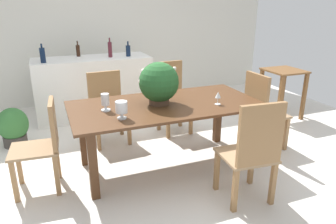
% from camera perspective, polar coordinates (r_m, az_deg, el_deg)
% --- Properties ---
extents(ground_plane, '(7.04, 7.04, 0.00)m').
position_cam_1_polar(ground_plane, '(3.97, -1.91, -7.48)').
color(ground_plane, silver).
extents(back_wall, '(6.40, 0.10, 2.60)m').
position_cam_1_polar(back_wall, '(6.07, -10.65, 14.47)').
color(back_wall, silver).
rests_on(back_wall, ground).
extents(dining_table, '(2.05, 1.02, 0.74)m').
position_cam_1_polar(dining_table, '(3.46, -0.36, -0.19)').
color(dining_table, '#4C2D19').
rests_on(dining_table, ground).
extents(chair_foot_end, '(0.43, 0.47, 0.97)m').
position_cam_1_polar(chair_foot_end, '(4.09, 16.44, 0.74)').
color(chair_foot_end, olive).
rests_on(chair_foot_end, ground).
extents(chair_near_right, '(0.49, 0.48, 1.01)m').
position_cam_1_polar(chair_near_right, '(2.92, 15.04, -6.55)').
color(chair_near_right, olive).
rests_on(chair_near_right, ground).
extents(chair_far_left, '(0.50, 0.46, 0.92)m').
position_cam_1_polar(chair_far_left, '(4.25, -10.93, 1.58)').
color(chair_far_left, olive).
rests_on(chair_far_left, ground).
extents(chair_far_right, '(0.45, 0.43, 1.00)m').
position_cam_1_polar(chair_far_right, '(4.49, 0.66, 3.28)').
color(chair_far_right, olive).
rests_on(chair_far_right, ground).
extents(chair_head_end, '(0.48, 0.44, 0.91)m').
position_cam_1_polar(chair_head_end, '(3.30, -21.50, -5.10)').
color(chair_head_end, olive).
rests_on(chair_head_end, ground).
extents(flower_centerpiece, '(0.43, 0.43, 0.46)m').
position_cam_1_polar(flower_centerpiece, '(3.36, -1.65, 5.26)').
color(flower_centerpiece, '#4C3828').
rests_on(flower_centerpiece, dining_table).
extents(crystal_vase_left, '(0.12, 0.12, 0.17)m').
position_cam_1_polar(crystal_vase_left, '(2.99, -8.39, 0.74)').
color(crystal_vase_left, silver).
rests_on(crystal_vase_left, dining_table).
extents(crystal_vase_center_near, '(0.10, 0.10, 0.18)m').
position_cam_1_polar(crystal_vase_center_near, '(3.24, -11.25, 1.96)').
color(crystal_vase_center_near, silver).
rests_on(crystal_vase_center_near, dining_table).
extents(wine_glass, '(0.06, 0.06, 0.14)m').
position_cam_1_polar(wine_glass, '(3.42, 9.01, 2.94)').
color(wine_glass, silver).
rests_on(wine_glass, dining_table).
extents(kitchen_counter, '(1.80, 0.69, 0.95)m').
position_cam_1_polar(kitchen_counter, '(5.26, -13.23, 4.41)').
color(kitchen_counter, white).
rests_on(kitchen_counter, ground).
extents(wine_bottle_tall, '(0.06, 0.06, 0.24)m').
position_cam_1_polar(wine_bottle_tall, '(5.32, -15.91, 10.62)').
color(wine_bottle_tall, black).
rests_on(wine_bottle_tall, kitchen_counter).
extents(wine_bottle_clear, '(0.06, 0.06, 0.30)m').
position_cam_1_polar(wine_bottle_clear, '(5.13, -10.41, 11.06)').
color(wine_bottle_clear, '#511E28').
rests_on(wine_bottle_clear, kitchen_counter).
extents(wine_bottle_amber, '(0.07, 0.07, 0.24)m').
position_cam_1_polar(wine_bottle_amber, '(5.17, -7.20, 10.94)').
color(wine_bottle_amber, '#0F1E38').
rests_on(wine_bottle_amber, kitchen_counter).
extents(wine_bottle_green, '(0.08, 0.08, 0.27)m').
position_cam_1_polar(wine_bottle_green, '(4.91, -21.67, 9.51)').
color(wine_bottle_green, '#0F1E38').
rests_on(wine_bottle_green, kitchen_counter).
extents(side_table, '(0.54, 0.56, 0.77)m').
position_cam_1_polar(side_table, '(5.35, 20.02, 5.03)').
color(side_table, brown).
rests_on(side_table, ground).
extents(potted_plant_floor, '(0.38, 0.38, 0.51)m').
position_cam_1_polar(potted_plant_floor, '(4.55, -26.13, -2.38)').
color(potted_plant_floor, '#423D38').
rests_on(potted_plant_floor, ground).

